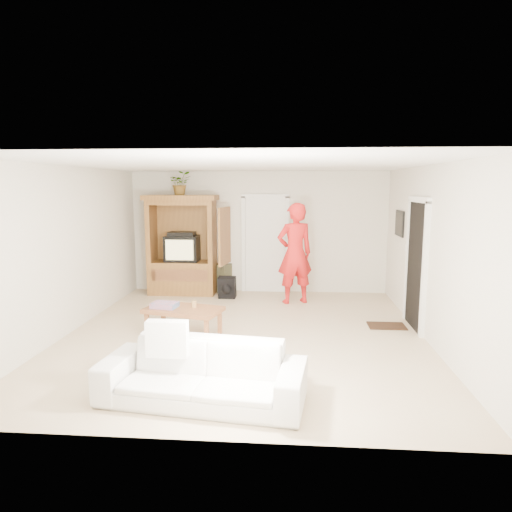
{
  "coord_description": "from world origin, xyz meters",
  "views": [
    {
      "loc": [
        0.72,
        -6.79,
        2.3
      ],
      "look_at": [
        0.14,
        0.6,
        1.15
      ],
      "focal_mm": 32.0,
      "sensor_mm": 36.0,
      "label": 1
    }
  ],
  "objects_px": {
    "armoire": "(183,251)",
    "coffee_table": "(183,311)",
    "man": "(295,253)",
    "sofa": "(202,373)"
  },
  "relations": [
    {
      "from": "man",
      "to": "coffee_table",
      "type": "relative_size",
      "value": 1.55
    },
    {
      "from": "armoire",
      "to": "coffee_table",
      "type": "relative_size",
      "value": 1.65
    },
    {
      "from": "man",
      "to": "coffee_table",
      "type": "height_order",
      "value": "man"
    },
    {
      "from": "coffee_table",
      "to": "man",
      "type": "bearing_deg",
      "value": 65.73
    },
    {
      "from": "armoire",
      "to": "sofa",
      "type": "height_order",
      "value": "armoire"
    },
    {
      "from": "sofa",
      "to": "coffee_table",
      "type": "relative_size",
      "value": 1.7
    },
    {
      "from": "coffee_table",
      "to": "armoire",
      "type": "bearing_deg",
      "value": 117.92
    },
    {
      "from": "man",
      "to": "sofa",
      "type": "distance_m",
      "value": 4.45
    },
    {
      "from": "armoire",
      "to": "man",
      "type": "bearing_deg",
      "value": -14.66
    },
    {
      "from": "armoire",
      "to": "coffee_table",
      "type": "distance_m",
      "value": 2.86
    }
  ]
}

